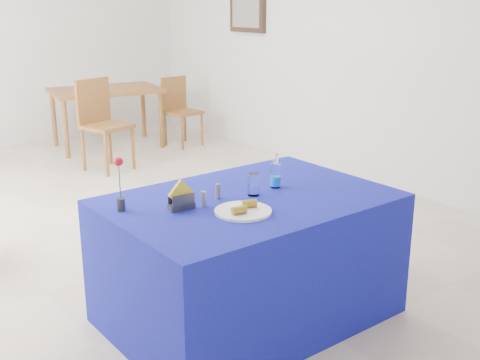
{
  "coord_description": "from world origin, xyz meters",
  "views": [
    {
      "loc": [
        -2.27,
        -4.36,
        1.85
      ],
      "look_at": [
        -0.39,
        -1.94,
        0.92
      ],
      "focal_mm": 45.0,
      "sensor_mm": 36.0,
      "label": 1
    }
  ],
  "objects_px": {
    "oak_table": "(106,94)",
    "chair_bg_right": "(179,106)",
    "blue_table": "(249,258)",
    "chair_bg_left": "(101,118)",
    "plate": "(243,211)",
    "water_bottle": "(276,176)"
  },
  "relations": [
    {
      "from": "blue_table",
      "to": "oak_table",
      "type": "distance_m",
      "value": 4.67
    },
    {
      "from": "oak_table",
      "to": "chair_bg_left",
      "type": "distance_m",
      "value": 1.05
    },
    {
      "from": "chair_bg_right",
      "to": "oak_table",
      "type": "bearing_deg",
      "value": 142.66
    },
    {
      "from": "water_bottle",
      "to": "chair_bg_right",
      "type": "xyz_separation_m",
      "value": [
        1.82,
        3.99,
        -0.32
      ]
    },
    {
      "from": "blue_table",
      "to": "oak_table",
      "type": "relative_size",
      "value": 1.1
    },
    {
      "from": "oak_table",
      "to": "plate",
      "type": "bearing_deg",
      "value": -107.26
    },
    {
      "from": "plate",
      "to": "chair_bg_right",
      "type": "xyz_separation_m",
      "value": [
        2.25,
        4.22,
        -0.26
      ]
    },
    {
      "from": "water_bottle",
      "to": "chair_bg_left",
      "type": "bearing_deg",
      "value": 81.7
    },
    {
      "from": "blue_table",
      "to": "oak_table",
      "type": "bearing_deg",
      "value": 74.26
    },
    {
      "from": "oak_table",
      "to": "blue_table",
      "type": "bearing_deg",
      "value": -105.74
    },
    {
      "from": "plate",
      "to": "chair_bg_right",
      "type": "distance_m",
      "value": 4.79
    },
    {
      "from": "oak_table",
      "to": "chair_bg_right",
      "type": "bearing_deg",
      "value": -29.45
    },
    {
      "from": "blue_table",
      "to": "chair_bg_left",
      "type": "xyz_separation_m",
      "value": [
        0.75,
        3.57,
        0.2
      ]
    },
    {
      "from": "blue_table",
      "to": "chair_bg_right",
      "type": "xyz_separation_m",
      "value": [
        2.06,
        4.03,
        0.13
      ]
    },
    {
      "from": "water_bottle",
      "to": "oak_table",
      "type": "distance_m",
      "value": 4.56
    },
    {
      "from": "plate",
      "to": "chair_bg_left",
      "type": "bearing_deg",
      "value": 75.91
    },
    {
      "from": "chair_bg_left",
      "to": "chair_bg_right",
      "type": "bearing_deg",
      "value": 4.49
    },
    {
      "from": "plate",
      "to": "blue_table",
      "type": "relative_size",
      "value": 0.19
    },
    {
      "from": "oak_table",
      "to": "chair_bg_left",
      "type": "xyz_separation_m",
      "value": [
        -0.51,
        -0.92,
        -0.1
      ]
    },
    {
      "from": "chair_bg_right",
      "to": "plate",
      "type": "bearing_deg",
      "value": -125.98
    },
    {
      "from": "water_bottle",
      "to": "oak_table",
      "type": "relative_size",
      "value": 0.15
    },
    {
      "from": "blue_table",
      "to": "chair_bg_left",
      "type": "distance_m",
      "value": 3.65
    }
  ]
}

